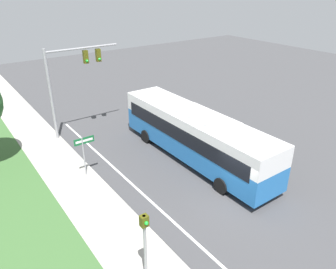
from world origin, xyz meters
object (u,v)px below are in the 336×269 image
Objects in this scene: bus at (195,133)px; signal_gantry at (71,74)px; pedestrian_signal at (145,238)px; street_sign at (84,149)px.

signal_gantry is (-4.65, 7.92, 2.74)m from bus.
bus is 3.89× the size of pedestrian_signal.
pedestrian_signal is at bearing -97.90° from street_sign.
bus reaches higher than pedestrian_signal.
signal_gantry reaches higher than pedestrian_signal.
bus is 4.77× the size of street_sign.
street_sign is at bearing 162.14° from bus.
signal_gantry is at bearing 72.88° from street_sign.
signal_gantry reaches higher than bus.
pedestrian_signal is at bearing -140.63° from bus.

